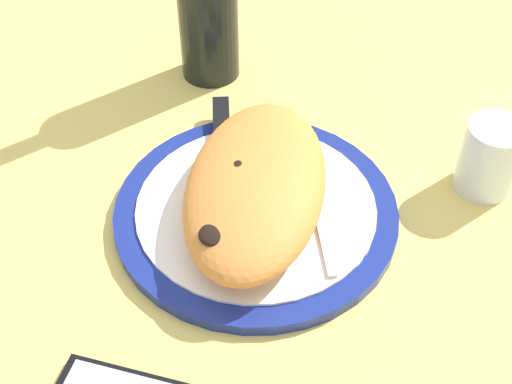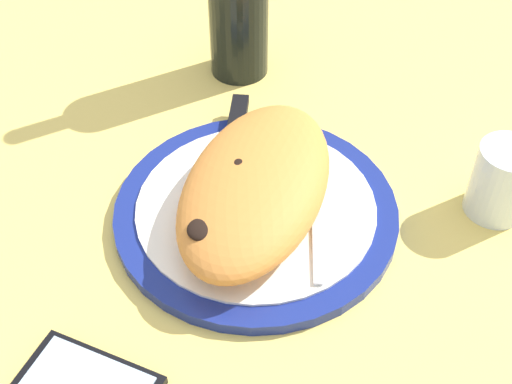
# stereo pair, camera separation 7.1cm
# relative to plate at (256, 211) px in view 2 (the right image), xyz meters

# --- Properties ---
(ground_plane) EXTENTS (1.50, 1.50, 0.03)m
(ground_plane) POSITION_rel_plate_xyz_m (0.00, 0.00, -0.02)
(ground_plane) COLOR #EACC60
(plate) EXTENTS (0.30, 0.30, 0.02)m
(plate) POSITION_rel_plate_xyz_m (0.00, 0.00, 0.00)
(plate) COLOR navy
(plate) RESTS_ON ground_plane
(calzone) EXTENTS (0.27, 0.16, 0.06)m
(calzone) POSITION_rel_plate_xyz_m (0.00, 0.00, 0.04)
(calzone) COLOR orange
(calzone) RESTS_ON plate
(fork) EXTENTS (0.17, 0.05, 0.00)m
(fork) POSITION_rel_plate_xyz_m (0.01, -0.06, 0.01)
(fork) COLOR silver
(fork) RESTS_ON plate
(knife) EXTENTS (0.24, 0.05, 0.01)m
(knife) POSITION_rel_plate_xyz_m (0.09, 0.05, 0.01)
(knife) COLOR silver
(knife) RESTS_ON plate
(water_glass) EXTENTS (0.06, 0.06, 0.08)m
(water_glass) POSITION_rel_plate_xyz_m (0.07, -0.25, 0.03)
(water_glass) COLOR silver
(water_glass) RESTS_ON ground_plane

